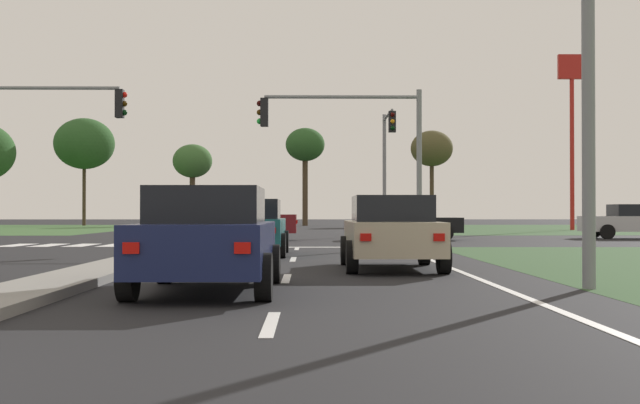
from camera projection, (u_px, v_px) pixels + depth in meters
name	position (u px, v px, depth m)	size (l,w,h in m)	color
ground_plane	(215.00, 240.00, 34.85)	(200.00, 200.00, 0.00)	black
grass_verge_far_right	(614.00, 228.00, 59.66)	(35.00, 35.00, 0.01)	#2D4C28
median_island_near	(102.00, 270.00, 15.85)	(1.20, 22.00, 0.14)	gray
median_island_far	(255.00, 228.00, 59.85)	(1.20, 36.00, 0.14)	gray
lane_dash_near	(271.00, 324.00, 8.77)	(0.14, 2.00, 0.01)	silver
lane_dash_second	(286.00, 278.00, 14.77)	(0.14, 2.00, 0.01)	silver
lane_dash_third	(293.00, 259.00, 20.77)	(0.14, 2.00, 0.01)	silver
lane_dash_fourth	(297.00, 249.00, 26.77)	(0.14, 2.00, 0.01)	silver
edge_line_right	(456.00, 270.00, 16.94)	(0.14, 24.00, 0.01)	silver
stop_bar_near	(306.00, 247.00, 27.90)	(6.40, 0.50, 0.01)	silver
crosswalk_bar_near	(16.00, 245.00, 29.57)	(0.70, 2.80, 0.01)	silver
crosswalk_bar_second	(49.00, 245.00, 29.59)	(0.70, 2.80, 0.01)	silver
crosswalk_bar_third	(82.00, 245.00, 29.60)	(0.70, 2.80, 0.01)	silver
crosswalk_bar_fourth	(115.00, 245.00, 29.61)	(0.70, 2.80, 0.01)	silver
crosswalk_bar_fifth	(147.00, 245.00, 29.63)	(0.70, 2.80, 0.01)	silver
crosswalk_bar_sixth	(180.00, 245.00, 29.64)	(0.70, 2.80, 0.01)	silver
car_navy_near	(208.00, 238.00, 12.35)	(1.99, 4.43, 1.53)	#161E47
car_teal_second	(251.00, 227.00, 22.78)	(1.96, 4.58, 1.51)	#19565B
car_silver_third	(632.00, 221.00, 37.19)	(4.28, 1.97, 1.51)	#B7B7BC
car_black_fourth	(409.00, 222.00, 35.03)	(4.26, 1.96, 1.46)	black
car_red_fifth	(217.00, 218.00, 56.66)	(2.07, 4.24, 1.49)	#A31919
car_maroon_seventh	(243.00, 221.00, 34.50)	(4.50, 2.09, 1.59)	maroon
car_beige_eighth	(391.00, 232.00, 17.24)	(1.95, 4.31, 1.50)	#BCAD8E
traffic_signal_near_right	(357.00, 136.00, 28.36)	(5.57, 0.32, 5.30)	gray
traffic_signal_far_right	(387.00, 151.00, 40.12)	(0.32, 4.28, 5.99)	gray
traffic_signal_near_left	(27.00, 131.00, 28.23)	(5.47, 0.32, 5.58)	gray
pedestrian_at_median	(239.00, 211.00, 47.96)	(0.34, 0.34, 1.79)	maroon
fastfood_pole_sign	(572.00, 102.00, 54.93)	(1.80, 0.40, 11.44)	red
treeline_second	(84.00, 144.00, 72.84)	(5.18, 5.18, 9.29)	#423323
treeline_third	(192.00, 162.00, 72.13)	(3.37, 3.37, 6.98)	#423323
treeline_fourth	(305.00, 146.00, 72.13)	(3.35, 3.35, 8.37)	#423323
treeline_fifth	(432.00, 149.00, 72.11)	(3.61, 3.61, 8.15)	#423323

